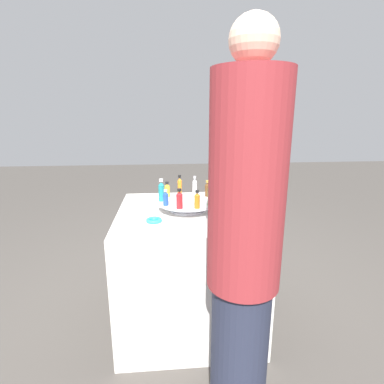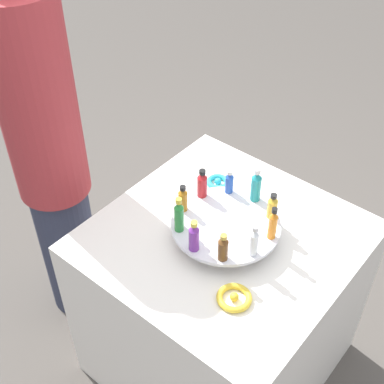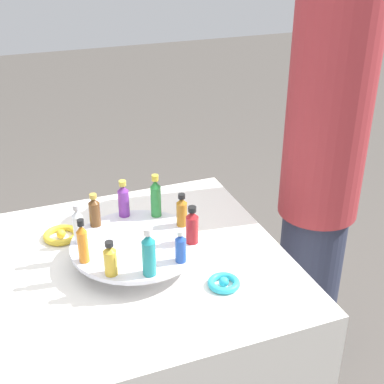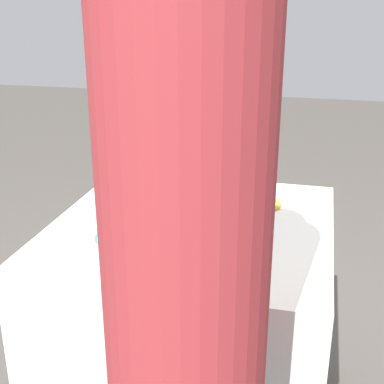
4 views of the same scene
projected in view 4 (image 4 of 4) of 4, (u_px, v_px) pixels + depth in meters
party_table at (193, 326)px, 1.71m from camera, size 0.81×0.81×0.73m
display_stand at (193, 210)px, 1.57m from camera, size 0.35×0.35×0.06m
bottle_gold at (163, 176)px, 1.66m from camera, size 0.03×0.03×0.09m
bottle_teal at (144, 179)px, 1.58m from camera, size 0.03×0.03×0.13m
bottle_blue at (142, 197)px, 1.50m from camera, size 0.03×0.03×0.09m
bottle_red at (160, 204)px, 1.43m from camera, size 0.03×0.03×0.11m
bottle_amber at (194, 209)px, 1.40m from camera, size 0.03×0.03×0.10m
bottle_green at (227, 200)px, 1.43m from camera, size 0.03×0.03×0.13m
bottle_purple at (244, 192)px, 1.50m from camera, size 0.03×0.03×0.11m
bottle_brown at (241, 183)px, 1.59m from camera, size 0.03×0.03×0.10m
bottle_clear at (220, 173)px, 1.66m from camera, size 0.03×0.03×0.11m
bottle_orange at (192, 169)px, 1.68m from camera, size 0.03×0.03×0.12m
ribbon_bow_teal at (110, 238)px, 1.46m from camera, size 0.08×0.08×0.03m
ribbon_bow_gold at (264, 203)px, 1.70m from camera, size 0.11×0.11×0.03m
person_figure at (186, 354)px, 0.90m from camera, size 0.27×0.27×1.58m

